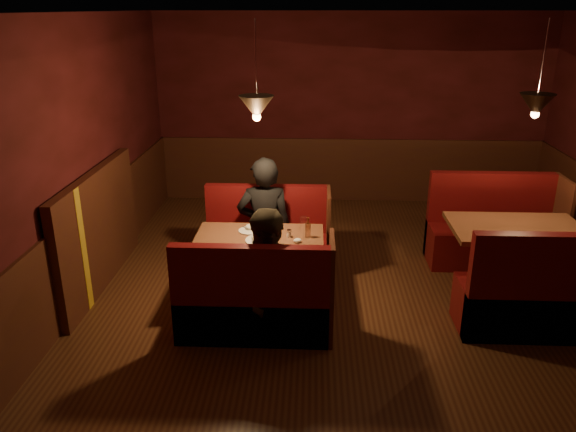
{
  "coord_description": "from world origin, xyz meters",
  "views": [
    {
      "loc": [
        -0.58,
        -5.22,
        2.94
      ],
      "look_at": [
        -0.82,
        0.11,
        0.95
      ],
      "focal_mm": 35.0,
      "sensor_mm": 36.0,
      "label": 1
    }
  ],
  "objects_px": {
    "main_bench_near": "(255,307)",
    "second_bench_near": "(544,301)",
    "main_table": "(261,252)",
    "diner_b": "(272,257)",
    "second_table": "(515,244)",
    "main_bench_far": "(268,243)",
    "second_bench_far": "(492,235)",
    "diner_a": "(264,202)"
  },
  "relations": [
    {
      "from": "diner_b",
      "to": "diner_a",
      "type": "bearing_deg",
      "value": 93.97
    },
    {
      "from": "second_bench_near",
      "to": "diner_a",
      "type": "height_order",
      "value": "diner_a"
    },
    {
      "from": "main_table",
      "to": "second_bench_far",
      "type": "bearing_deg",
      "value": 21.53
    },
    {
      "from": "diner_b",
      "to": "main_bench_near",
      "type": "bearing_deg",
      "value": -155.74
    },
    {
      "from": "second_bench_near",
      "to": "diner_a",
      "type": "relative_size",
      "value": 0.88
    },
    {
      "from": "main_bench_far",
      "to": "main_bench_near",
      "type": "bearing_deg",
      "value": -90.0
    },
    {
      "from": "main_bench_far",
      "to": "second_bench_near",
      "type": "distance_m",
      "value": 3.02
    },
    {
      "from": "main_table",
      "to": "second_bench_near",
      "type": "height_order",
      "value": "second_bench_near"
    },
    {
      "from": "main_bench_far",
      "to": "diner_a",
      "type": "xyz_separation_m",
      "value": [
        -0.03,
        -0.08,
        0.55
      ]
    },
    {
      "from": "diner_b",
      "to": "second_bench_far",
      "type": "bearing_deg",
      "value": 30.68
    },
    {
      "from": "main_bench_far",
      "to": "diner_a",
      "type": "distance_m",
      "value": 0.56
    },
    {
      "from": "main_bench_far",
      "to": "main_bench_near",
      "type": "xyz_separation_m",
      "value": [
        0.0,
        -1.51,
        0.0
      ]
    },
    {
      "from": "main_table",
      "to": "second_bench_near",
      "type": "relative_size",
      "value": 0.87
    },
    {
      "from": "diner_a",
      "to": "second_bench_far",
      "type": "bearing_deg",
      "value": -174.27
    },
    {
      "from": "diner_a",
      "to": "diner_b",
      "type": "height_order",
      "value": "diner_a"
    },
    {
      "from": "second_table",
      "to": "second_bench_far",
      "type": "distance_m",
      "value": 0.86
    },
    {
      "from": "second_table",
      "to": "diner_a",
      "type": "relative_size",
      "value": 0.79
    },
    {
      "from": "main_bench_near",
      "to": "second_bench_near",
      "type": "height_order",
      "value": "second_bench_near"
    },
    {
      "from": "main_table",
      "to": "second_bench_far",
      "type": "height_order",
      "value": "second_bench_far"
    },
    {
      "from": "diner_a",
      "to": "second_table",
      "type": "bearing_deg",
      "value": 168.53
    },
    {
      "from": "second_bench_far",
      "to": "second_bench_near",
      "type": "height_order",
      "value": "same"
    },
    {
      "from": "main_bench_far",
      "to": "second_bench_near",
      "type": "bearing_deg",
      "value": -26.06
    },
    {
      "from": "main_table",
      "to": "main_bench_far",
      "type": "distance_m",
      "value": 0.79
    },
    {
      "from": "main_bench_near",
      "to": "diner_b",
      "type": "bearing_deg",
      "value": 27.95
    },
    {
      "from": "main_table",
      "to": "second_table",
      "type": "bearing_deg",
      "value": 5.34
    },
    {
      "from": "main_table",
      "to": "second_bench_near",
      "type": "bearing_deg",
      "value": -11.84
    },
    {
      "from": "diner_a",
      "to": "diner_b",
      "type": "distance_m",
      "value": 1.36
    },
    {
      "from": "main_bench_far",
      "to": "main_bench_near",
      "type": "relative_size",
      "value": 1.0
    },
    {
      "from": "main_bench_near",
      "to": "second_bench_far",
      "type": "xyz_separation_m",
      "value": [
        2.71,
        1.83,
        0.03
      ]
    },
    {
      "from": "second_table",
      "to": "main_table",
      "type": "bearing_deg",
      "value": -174.66
    },
    {
      "from": "second_bench_far",
      "to": "diner_a",
      "type": "distance_m",
      "value": 2.82
    },
    {
      "from": "main_bench_far",
      "to": "main_bench_near",
      "type": "height_order",
      "value": "same"
    },
    {
      "from": "main_bench_near",
      "to": "second_bench_far",
      "type": "height_order",
      "value": "second_bench_far"
    },
    {
      "from": "second_bench_near",
      "to": "second_bench_far",
      "type": "bearing_deg",
      "value": 90.0
    },
    {
      "from": "second_table",
      "to": "second_bench_far",
      "type": "xyz_separation_m",
      "value": [
        0.03,
        0.82,
        -0.23
      ]
    },
    {
      "from": "main_bench_far",
      "to": "diner_b",
      "type": "distance_m",
      "value": 1.52
    },
    {
      "from": "diner_a",
      "to": "main_bench_near",
      "type": "bearing_deg",
      "value": 88.49
    },
    {
      "from": "diner_b",
      "to": "second_table",
      "type": "bearing_deg",
      "value": 16.44
    },
    {
      "from": "main_table",
      "to": "diner_b",
      "type": "distance_m",
      "value": 0.74
    },
    {
      "from": "main_bench_far",
      "to": "second_bench_far",
      "type": "bearing_deg",
      "value": 6.77
    },
    {
      "from": "main_bench_far",
      "to": "second_table",
      "type": "bearing_deg",
      "value": -10.61
    },
    {
      "from": "main_table",
      "to": "main_bench_far",
      "type": "xyz_separation_m",
      "value": [
        0.02,
        0.75,
        -0.23
      ]
    }
  ]
}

